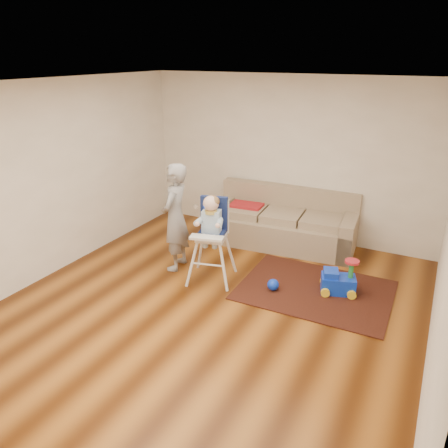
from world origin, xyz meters
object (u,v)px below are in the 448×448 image
at_px(high_chair, 211,240).
at_px(adult, 175,217).
at_px(ride_on_toy, 339,276).
at_px(toy_ball, 273,285).
at_px(sofa, 283,218).
at_px(side_table, 233,220).

height_order(high_chair, adult, adult).
bearing_deg(ride_on_toy, toy_ball, -173.63).
height_order(sofa, high_chair, high_chair).
bearing_deg(toy_ball, adult, 179.58).
relative_size(sofa, toy_ball, 15.42).
bearing_deg(adult, side_table, 162.58).
xyz_separation_m(ride_on_toy, high_chair, (-1.68, -0.43, 0.34)).
distance_m(ride_on_toy, toy_ball, 0.87).
xyz_separation_m(sofa, toy_ball, (0.44, -1.54, -0.36)).
bearing_deg(ride_on_toy, adult, 170.67).
xyz_separation_m(ride_on_toy, adult, (-2.32, -0.34, 0.53)).
bearing_deg(toy_ball, ride_on_toy, 23.98).
height_order(ride_on_toy, adult, adult).
distance_m(ride_on_toy, adult, 2.41).
xyz_separation_m(sofa, high_chair, (-0.45, -1.61, 0.15)).
height_order(toy_ball, high_chair, high_chair).
xyz_separation_m(side_table, toy_ball, (1.36, -1.54, -0.16)).
relative_size(sofa, adult, 1.53).
bearing_deg(toy_ball, sofa, 106.08).
relative_size(side_table, adult, 0.32).
relative_size(high_chair, adult, 0.79).
xyz_separation_m(sofa, ride_on_toy, (1.23, -1.19, -0.20)).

